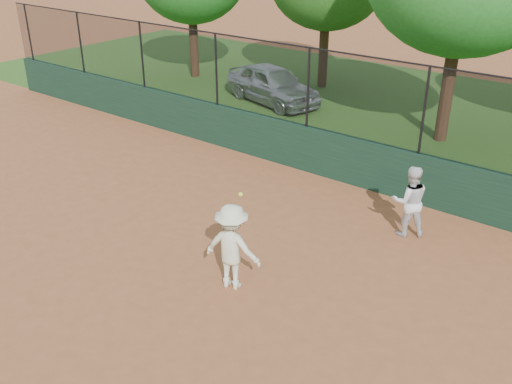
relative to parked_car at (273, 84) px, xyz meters
The scene contains 7 objects.
ground 11.30m from the parked_car, 65.56° to the right, with size 80.00×80.00×0.00m, color #965330.
back_wall 6.33m from the parked_car, 42.46° to the right, with size 26.00×0.20×1.20m, color #173322.
grass_strip 5.02m from the parked_car, 20.35° to the left, with size 36.00×12.00×0.01m, color #254A17.
parked_car is the anchor object (origin of this frame).
player_second 9.62m from the parked_car, 37.00° to the right, with size 0.75×0.58×1.53m, color silver.
player_main 11.18m from the parked_car, 57.60° to the right, with size 1.16×0.83×2.14m.
fence_assembly 6.50m from the parked_car, 42.63° to the right, with size 26.00×0.06×2.00m.
Camera 1 is at (6.85, -5.68, 6.06)m, focal length 40.00 mm.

